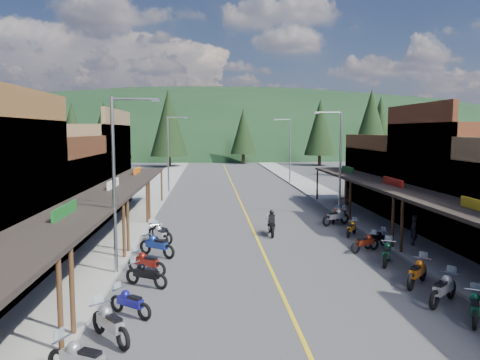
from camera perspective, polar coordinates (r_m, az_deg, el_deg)
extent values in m
plane|color=#38383A|center=(27.83, 2.26, -7.53)|extent=(220.00, 220.00, 0.00)
cube|color=gold|center=(47.44, -0.30, -1.88)|extent=(0.15, 90.00, 0.01)
cube|color=gray|center=(47.70, -10.80, -1.86)|extent=(3.40, 94.00, 0.15)
cube|color=gray|center=(48.74, 9.96, -1.68)|extent=(3.40, 94.00, 0.15)
cylinder|color=#472D19|center=(14.85, -21.09, -14.13)|extent=(0.16, 0.16, 3.00)
cube|color=brown|center=(20.48, -24.55, -1.30)|extent=(0.30, 10.20, 8.20)
cube|color=black|center=(20.18, -20.55, -4.40)|extent=(3.20, 10.20, 0.18)
cylinder|color=#472D19|center=(15.93, -19.79, -12.68)|extent=(0.16, 0.16, 3.00)
cylinder|color=#472D19|center=(24.41, -13.98, -6.02)|extent=(0.16, 0.16, 3.00)
cube|color=#14591E|center=(20.14, -20.57, -3.84)|extent=(0.12, 3.00, 0.70)
cube|color=#3F2111|center=(30.94, -24.85, -2.00)|extent=(8.00, 9.00, 5.00)
cube|color=#3F2111|center=(29.70, -17.95, -0.88)|extent=(0.30, 9.00, 6.20)
cube|color=black|center=(29.40, -15.20, -1.07)|extent=(3.20, 9.00, 0.18)
cylinder|color=#472D19|center=(25.57, -13.51, -5.47)|extent=(0.16, 0.16, 3.00)
cylinder|color=#472D19|center=(33.17, -11.26, -2.80)|extent=(0.16, 0.16, 3.00)
cube|color=silver|center=(29.37, -15.21, -0.68)|extent=(0.12, 3.00, 0.70)
cube|color=brown|center=(39.90, -19.99, 1.31)|extent=(8.00, 10.20, 7.00)
cube|color=brown|center=(38.96, -14.57, 2.26)|extent=(0.30, 10.20, 8.20)
cube|color=black|center=(38.80, -12.43, 0.67)|extent=(3.20, 10.20, 0.18)
cylinder|color=#472D19|center=(34.34, -11.01, -2.50)|extent=(0.16, 0.16, 3.00)
cylinder|color=#472D19|center=(43.21, -9.53, -0.74)|extent=(0.16, 0.16, 3.00)
cube|color=#CC590C|center=(38.78, -12.43, 0.96)|extent=(0.12, 3.00, 0.70)
cube|color=black|center=(22.54, 27.25, -3.63)|extent=(3.20, 10.20, 0.18)
cylinder|color=#472D19|center=(26.07, 19.12, -5.41)|extent=(0.16, 0.16, 3.00)
cube|color=#562B19|center=(33.36, 26.62, 0.19)|extent=(8.00, 9.00, 7.00)
cube|color=#562B19|center=(31.53, 20.62, 1.23)|extent=(0.30, 9.00, 8.20)
cube|color=black|center=(31.06, 18.11, -0.78)|extent=(3.20, 9.00, 0.18)
cylinder|color=#472D19|center=(27.15, 18.14, -4.93)|extent=(0.16, 0.16, 3.00)
cylinder|color=#472D19|center=(34.40, 13.29, -2.53)|extent=(0.16, 0.16, 3.00)
cube|color=#B2140F|center=(31.04, 18.12, -0.42)|extent=(0.12, 3.00, 0.70)
cube|color=#4C2D16|center=(41.97, 19.92, 0.16)|extent=(8.00, 10.20, 5.00)
cube|color=#4C2D16|center=(40.51, 14.96, 0.97)|extent=(0.30, 10.20, 6.20)
cube|color=black|center=(40.08, 13.00, 0.82)|extent=(3.20, 10.20, 0.18)
cylinder|color=#472D19|center=(35.54, 12.72, -2.25)|extent=(0.16, 0.16, 3.00)
cylinder|color=#472D19|center=(44.17, 9.40, -0.59)|extent=(0.16, 0.16, 3.00)
cube|color=#14591E|center=(40.06, 13.00, 1.11)|extent=(0.12, 3.00, 0.70)
cylinder|color=gray|center=(21.47, -15.10, -0.92)|extent=(0.16, 0.16, 8.00)
cylinder|color=gray|center=(21.19, -12.70, 9.62)|extent=(2.00, 0.10, 0.10)
cube|color=gray|center=(21.07, -10.25, 9.55)|extent=(0.35, 0.18, 0.12)
cylinder|color=gray|center=(49.15, -8.75, 3.00)|extent=(0.16, 0.16, 8.00)
cylinder|color=gray|center=(49.03, -7.65, 7.57)|extent=(2.00, 0.10, 0.10)
cube|color=gray|center=(48.98, -6.59, 7.53)|extent=(0.35, 0.18, 0.12)
cylinder|color=gray|center=(36.39, 12.12, 1.91)|extent=(0.16, 0.16, 8.00)
cylinder|color=gray|center=(36.07, 10.72, 8.11)|extent=(2.00, 0.10, 0.10)
cube|color=gray|center=(35.85, 9.31, 8.07)|extent=(0.35, 0.18, 0.12)
cylinder|color=gray|center=(57.83, 6.13, 3.48)|extent=(0.16, 0.16, 8.00)
cylinder|color=gray|center=(57.63, 5.19, 7.36)|extent=(2.00, 0.10, 0.10)
cube|color=gray|center=(57.49, 4.29, 7.32)|extent=(0.35, 0.18, 0.12)
ellipsoid|color=black|center=(162.06, -2.82, 3.69)|extent=(310.00, 140.00, 60.00)
cylinder|color=black|center=(96.49, -26.47, 2.10)|extent=(0.60, 0.60, 2.00)
cone|color=black|center=(96.33, -26.62, 5.36)|extent=(5.04, 5.04, 9.00)
cylinder|color=black|center=(99.33, -16.12, 2.58)|extent=(0.60, 0.60, 2.00)
cone|color=black|center=(99.18, -16.22, 6.19)|extent=(5.88, 5.88, 10.50)
cylinder|color=black|center=(85.38, -8.61, 2.23)|extent=(0.60, 0.60, 2.00)
cone|color=black|center=(85.21, -8.69, 6.93)|extent=(6.72, 6.72, 12.00)
cylinder|color=black|center=(93.32, 0.40, 2.62)|extent=(0.60, 0.60, 2.00)
cone|color=black|center=(93.16, 0.41, 5.99)|extent=(5.04, 5.04, 9.00)
cylinder|color=black|center=(89.55, 9.67, 2.39)|extent=(0.60, 0.60, 2.00)
cone|color=black|center=(89.38, 9.74, 6.39)|extent=(5.88, 5.88, 10.50)
cylinder|color=black|center=(105.71, 16.61, 2.76)|extent=(0.60, 0.60, 2.00)
cone|color=black|center=(105.57, 16.73, 6.56)|extent=(6.72, 6.72, 12.00)
cylinder|color=black|center=(103.37, 24.42, 2.41)|extent=(0.60, 0.60, 2.00)
cone|color=black|center=(103.22, 24.55, 5.46)|extent=(5.04, 5.04, 9.00)
cylinder|color=black|center=(107.08, -19.63, 2.70)|extent=(0.60, 0.60, 2.00)
cone|color=black|center=(106.94, -19.75, 6.05)|extent=(5.88, 5.88, 10.50)
cylinder|color=black|center=(69.79, -19.72, 1.12)|extent=(0.60, 0.60, 2.00)
cone|color=black|center=(69.58, -19.86, 5.23)|extent=(4.48, 4.48, 8.00)
cylinder|color=black|center=(76.97, 16.63, 1.64)|extent=(0.60, 0.60, 2.00)
cone|color=black|center=(76.77, 16.75, 5.67)|extent=(4.93, 4.93, 8.80)
cylinder|color=black|center=(78.56, -14.92, 1.78)|extent=(0.60, 0.60, 2.00)
cone|color=black|center=(78.37, -15.04, 6.01)|extent=(5.38, 5.38, 9.60)
cylinder|color=black|center=(69.04, 15.54, 1.20)|extent=(0.60, 0.60, 2.00)
cone|color=black|center=(68.83, 15.69, 6.35)|extent=(5.82, 5.82, 10.40)
imported|color=black|center=(27.97, 20.40, -5.73)|extent=(0.51, 0.68, 1.71)
imported|color=brown|center=(38.29, 12.81, -2.26)|extent=(1.00, 0.68, 1.92)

